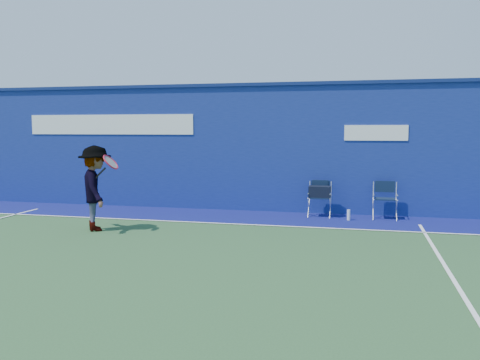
% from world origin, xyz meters
% --- Properties ---
extents(ground, '(80.00, 80.00, 0.00)m').
position_xyz_m(ground, '(0.00, 0.00, 0.00)').
color(ground, '#2A4F2A').
rests_on(ground, ground).
extents(stadium_wall, '(24.00, 0.50, 3.08)m').
position_xyz_m(stadium_wall, '(-0.00, 5.20, 1.55)').
color(stadium_wall, navy).
rests_on(stadium_wall, ground).
extents(out_of_bounds_strip, '(24.00, 1.80, 0.01)m').
position_xyz_m(out_of_bounds_strip, '(0.00, 4.10, 0.00)').
color(out_of_bounds_strip, '#0E145B').
rests_on(out_of_bounds_strip, ground).
extents(court_lines, '(24.00, 12.00, 0.01)m').
position_xyz_m(court_lines, '(0.00, 0.60, 0.01)').
color(court_lines, white).
rests_on(court_lines, out_of_bounds_strip).
extents(directors_chair_left, '(0.48, 0.45, 0.82)m').
position_xyz_m(directors_chair_left, '(2.39, 4.56, 0.35)').
color(directors_chair_left, silver).
rests_on(directors_chair_left, ground).
extents(directors_chair_right, '(0.49, 0.44, 0.83)m').
position_xyz_m(directors_chair_right, '(3.82, 4.60, 0.26)').
color(directors_chair_right, silver).
rests_on(directors_chair_right, ground).
extents(water_bottle, '(0.07, 0.07, 0.24)m').
position_xyz_m(water_bottle, '(3.05, 4.22, 0.12)').
color(water_bottle, white).
rests_on(water_bottle, ground).
extents(tennis_player, '(1.13, 1.24, 1.67)m').
position_xyz_m(tennis_player, '(-1.76, 1.99, 0.84)').
color(tennis_player, '#EA4738').
rests_on(tennis_player, ground).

